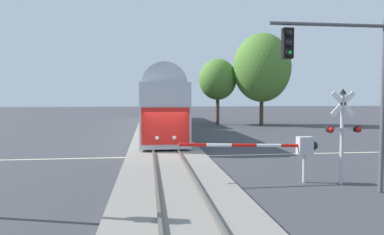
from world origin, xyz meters
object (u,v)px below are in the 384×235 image
at_px(crossing_gate_near, 291,147).
at_px(elm_centre_background, 218,80).
at_px(traffic_signal_near_right, 354,62).
at_px(commuter_train, 157,103).
at_px(crossing_signal_mast, 343,126).
at_px(oak_far_right, 262,68).

relative_size(crossing_gate_near, elm_centre_background, 0.68).
bearing_deg(crossing_gate_near, traffic_signal_near_right, -50.35).
bearing_deg(elm_centre_background, traffic_signal_near_right, -92.81).
distance_m(commuter_train, elm_centre_background, 9.01).
bearing_deg(crossing_signal_mast, crossing_gate_near, 164.98).
xyz_separation_m(commuter_train, elm_centre_background, (7.46, 4.23, 2.74)).
bearing_deg(oak_far_right, crossing_gate_near, -106.17).
xyz_separation_m(crossing_signal_mast, traffic_signal_near_right, (-0.39, -1.25, 2.29)).
distance_m(commuter_train, traffic_signal_near_right, 27.41).
height_order(commuter_train, traffic_signal_near_right, traffic_signal_near_right).
relative_size(commuter_train, traffic_signal_near_right, 6.40).
xyz_separation_m(commuter_train, crossing_signal_mast, (6.34, -25.45, -0.54)).
height_order(commuter_train, crossing_gate_near, commuter_train).
bearing_deg(oak_far_right, crossing_signal_mast, -102.36).
relative_size(commuter_train, elm_centre_background, 4.77).
bearing_deg(crossing_signal_mast, traffic_signal_near_right, -107.40).
bearing_deg(crossing_gate_near, elm_centre_background, 84.21).
height_order(commuter_train, oak_far_right, oak_far_right).
bearing_deg(elm_centre_background, crossing_signal_mast, -92.17).
height_order(crossing_signal_mast, oak_far_right, oak_far_right).
relative_size(traffic_signal_near_right, elm_centre_background, 0.75).
bearing_deg(traffic_signal_near_right, oak_far_right, 77.42).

